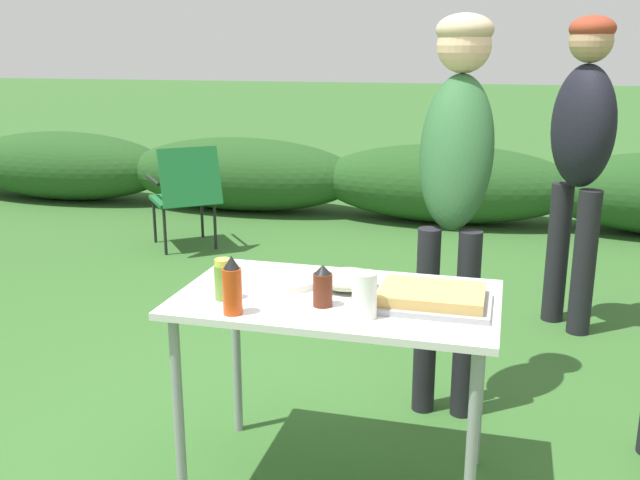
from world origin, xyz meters
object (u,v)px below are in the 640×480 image
(plate_stack, at_px, (286,281))
(relish_jar, at_px, (224,280))
(food_tray, at_px, (432,298))
(paper_cup_stack, at_px, (364,295))
(mixing_bowl, at_px, (348,279))
(camp_chair_green_behind_table, at_px, (186,192))
(hot_sauce_bottle, at_px, (232,286))
(standing_person_with_beanie, at_px, (582,142))
(folding_table, at_px, (337,316))
(bbq_sauce_bottle, at_px, (323,286))
(standing_person_in_red_jacket, at_px, (456,158))

(plate_stack, bearing_deg, relish_jar, -127.33)
(food_tray, bearing_deg, paper_cup_stack, -140.72)
(mixing_bowl, xyz_separation_m, camp_chair_green_behind_table, (-1.91, 2.70, -0.30))
(hot_sauce_bottle, relative_size, standing_person_with_beanie, 0.11)
(hot_sauce_bottle, bearing_deg, relish_jar, 123.45)
(folding_table, bearing_deg, hot_sauce_bottle, -138.43)
(folding_table, xyz_separation_m, mixing_bowl, (0.02, 0.09, 0.11))
(mixing_bowl, relative_size, relish_jar, 1.48)
(plate_stack, xyz_separation_m, paper_cup_stack, (0.34, -0.24, 0.06))
(standing_person_with_beanie, bearing_deg, bbq_sauce_bottle, -63.38)
(bbq_sauce_bottle, height_order, standing_person_in_red_jacket, standing_person_in_red_jacket)
(camp_chair_green_behind_table, bearing_deg, plate_stack, -97.07)
(plate_stack, relative_size, bbq_sauce_bottle, 1.70)
(mixing_bowl, distance_m, camp_chair_green_behind_table, 3.32)
(food_tray, height_order, bbq_sauce_bottle, bbq_sauce_bottle)
(folding_table, height_order, camp_chair_green_behind_table, camp_chair_green_behind_table)
(relish_jar, bearing_deg, mixing_bowl, 29.70)
(food_tray, relative_size, camp_chair_green_behind_table, 0.47)
(camp_chair_green_behind_table, bearing_deg, hot_sauce_bottle, -101.00)
(folding_table, bearing_deg, standing_person_with_beanie, 63.58)
(food_tray, xyz_separation_m, relish_jar, (-0.69, -0.12, 0.04))
(folding_table, relative_size, standing_person_in_red_jacket, 0.64)
(food_tray, xyz_separation_m, standing_person_with_beanie, (0.59, 1.86, 0.30))
(mixing_bowl, xyz_separation_m, standing_person_in_red_jacket, (0.31, 0.69, 0.34))
(food_tray, relative_size, standing_person_in_red_jacket, 0.23)
(hot_sauce_bottle, height_order, camp_chair_green_behind_table, hot_sauce_bottle)
(folding_table, xyz_separation_m, plate_stack, (-0.21, 0.07, 0.09))
(plate_stack, relative_size, relish_jar, 1.71)
(relish_jar, bearing_deg, folding_table, 19.70)
(paper_cup_stack, relative_size, camp_chair_green_behind_table, 0.18)
(plate_stack, distance_m, camp_chair_green_behind_table, 3.21)
(mixing_bowl, bearing_deg, standing_person_in_red_jacket, 66.04)
(paper_cup_stack, distance_m, relish_jar, 0.50)
(hot_sauce_bottle, bearing_deg, food_tray, 21.63)
(folding_table, xyz_separation_m, paper_cup_stack, (0.13, -0.17, 0.15))
(paper_cup_stack, relative_size, standing_person_with_beanie, 0.08)
(paper_cup_stack, xyz_separation_m, standing_person_with_beanie, (0.79, 2.02, 0.25))
(bbq_sauce_bottle, xyz_separation_m, relish_jar, (-0.34, -0.02, 0.00))
(mixing_bowl, height_order, bbq_sauce_bottle, bbq_sauce_bottle)
(plate_stack, height_order, bbq_sauce_bottle, bbq_sauce_bottle)
(standing_person_with_beanie, bearing_deg, food_tray, -55.35)
(folding_table, relative_size, standing_person_with_beanie, 0.64)
(mixing_bowl, relative_size, bbq_sauce_bottle, 1.47)
(folding_table, height_order, hot_sauce_bottle, hot_sauce_bottle)
(food_tray, distance_m, mixing_bowl, 0.32)
(camp_chair_green_behind_table, bearing_deg, paper_cup_stack, -94.54)
(standing_person_with_beanie, height_order, camp_chair_green_behind_table, standing_person_with_beanie)
(paper_cup_stack, xyz_separation_m, hot_sauce_bottle, (-0.41, -0.08, 0.02))
(hot_sauce_bottle, height_order, standing_person_in_red_jacket, standing_person_in_red_jacket)
(plate_stack, height_order, camp_chair_green_behind_table, camp_chair_green_behind_table)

